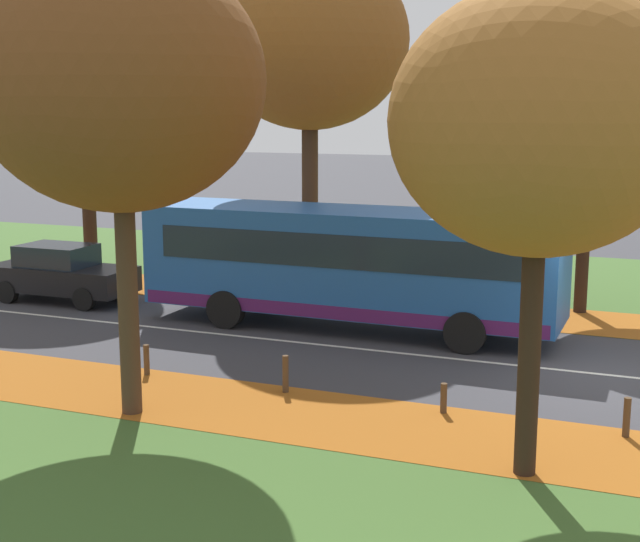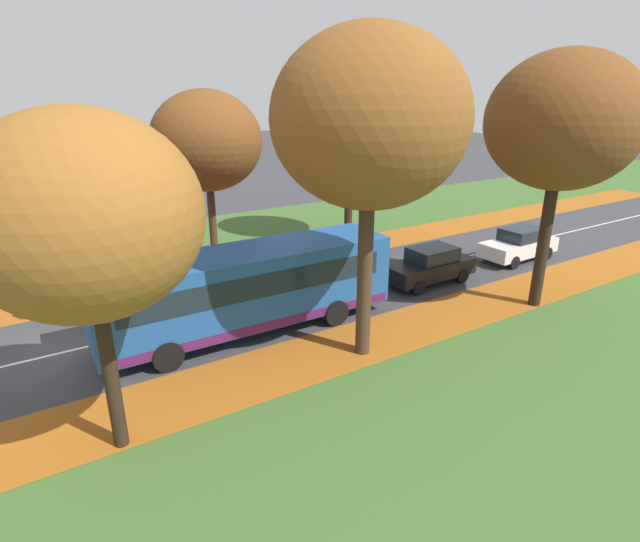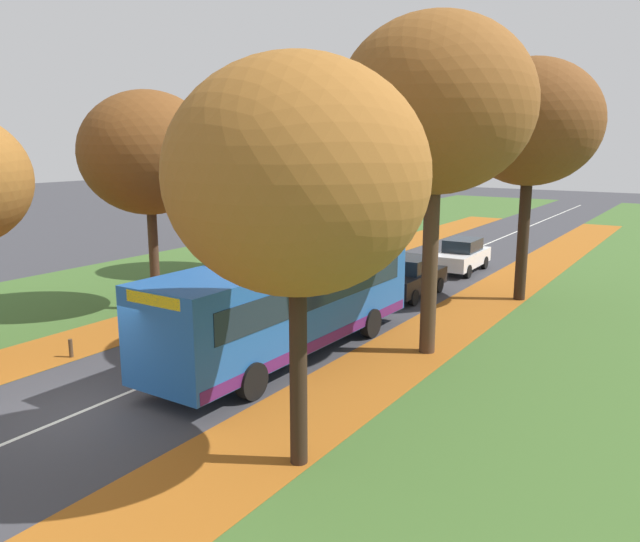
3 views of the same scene
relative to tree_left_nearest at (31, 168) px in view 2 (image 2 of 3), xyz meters
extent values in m
plane|color=#38383D|center=(5.73, -0.60, -5.25)|extent=(160.00, 160.00, 0.00)
cube|color=#3D6028|center=(-3.47, 19.40, -5.24)|extent=(12.00, 90.00, 0.01)
cube|color=#9E5619|center=(1.13, 13.40, -5.24)|extent=(2.80, 60.00, 0.00)
cube|color=#9E5619|center=(10.33, 13.40, -5.24)|extent=(2.80, 60.00, 0.00)
cube|color=silver|center=(5.73, 19.40, -5.24)|extent=(0.12, 80.00, 0.01)
cylinder|color=black|center=(0.00, 0.00, -3.42)|extent=(0.33, 0.33, 3.66)
ellipsoid|color=#935B23|center=(0.00, 0.00, 0.02)|extent=(4.29, 4.29, 3.86)
cylinder|color=#422D1E|center=(0.13, 7.05, -3.23)|extent=(0.36, 0.36, 4.03)
ellipsoid|color=brown|center=(0.13, 7.05, 0.66)|extent=(5.01, 5.01, 4.51)
cylinder|color=black|center=(-0.16, 15.15, -2.75)|extent=(0.45, 0.45, 5.00)
ellipsoid|color=brown|center=(-0.16, 15.15, 1.58)|extent=(4.87, 4.87, 4.38)
cylinder|color=black|center=(11.45, 0.36, -3.32)|extent=(0.35, 0.35, 3.85)
ellipsoid|color=#935B23|center=(11.45, 0.36, 0.42)|extent=(4.87, 4.87, 4.38)
cylinder|color=#422D1E|center=(10.89, 8.01, -2.64)|extent=(0.47, 0.47, 5.22)
ellipsoid|color=brown|center=(10.89, 8.01, 2.08)|extent=(5.61, 5.61, 5.05)
cylinder|color=black|center=(11.43, 16.14, -2.74)|extent=(0.45, 0.45, 5.02)
ellipsoid|color=brown|center=(11.43, 16.14, 1.80)|extent=(5.41, 5.41, 4.87)
cylinder|color=#4C3823|center=(2.15, -1.34, -4.90)|extent=(0.12, 0.12, 0.69)
cylinder|color=#4C3823|center=(2.18, 1.80, -4.97)|extent=(0.12, 0.12, 0.56)
cylinder|color=#4C3823|center=(2.20, 4.93, -4.88)|extent=(0.12, 0.12, 0.74)
cylinder|color=#4C3823|center=(2.19, 8.06, -4.93)|extent=(0.12, 0.12, 0.64)
cube|color=#1E5199|center=(7.51, 5.55, -3.52)|extent=(2.61, 10.43, 2.50)
cube|color=#19232D|center=(7.46, 0.41, -3.17)|extent=(2.30, 0.12, 1.30)
cube|color=#19232D|center=(7.51, 5.55, -3.12)|extent=(2.64, 9.18, 0.80)
cube|color=#4C1951|center=(7.51, 5.55, -4.59)|extent=(2.63, 10.22, 0.32)
cube|color=yellow|center=(7.46, 0.39, -2.45)|extent=(1.75, 0.10, 0.28)
cylinder|color=black|center=(8.66, 2.31, -4.77)|extent=(0.31, 0.96, 0.96)
cylinder|color=black|center=(6.29, 2.33, -4.77)|extent=(0.31, 0.96, 0.96)
cylinder|color=black|center=(8.73, 8.39, -4.77)|extent=(0.31, 0.96, 0.96)
cylinder|color=black|center=(6.35, 8.42, -4.77)|extent=(0.31, 0.96, 0.96)
cube|color=black|center=(7.41, 14.20, -4.58)|extent=(1.73, 4.21, 0.70)
cube|color=#19232D|center=(7.41, 14.35, -3.93)|extent=(1.46, 2.03, 0.60)
cylinder|color=black|center=(8.20, 12.90, -4.93)|extent=(0.22, 0.64, 0.64)
cylinder|color=black|center=(6.64, 12.89, -4.93)|extent=(0.22, 0.64, 0.64)
cylinder|color=black|center=(8.18, 15.51, -4.93)|extent=(0.22, 0.64, 0.64)
cylinder|color=black|center=(6.62, 15.50, -4.93)|extent=(0.22, 0.64, 0.64)
cube|color=silver|center=(7.42, 20.25, -4.58)|extent=(1.79, 4.24, 0.70)
cube|color=#19232D|center=(7.41, 20.40, -3.93)|extent=(1.49, 2.05, 0.60)
cylinder|color=black|center=(8.23, 18.96, -4.93)|extent=(0.23, 0.64, 0.64)
cylinder|color=black|center=(6.66, 18.93, -4.93)|extent=(0.23, 0.64, 0.64)
cylinder|color=black|center=(8.17, 21.57, -4.93)|extent=(0.23, 0.64, 0.64)
cylinder|color=black|center=(6.61, 21.53, -4.93)|extent=(0.23, 0.64, 0.64)
camera|label=1|loc=(-12.92, -1.85, 0.21)|focal=50.00mm
camera|label=2|loc=(22.43, -0.81, 2.87)|focal=28.00mm
camera|label=3|loc=(18.01, -9.02, 1.02)|focal=35.00mm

